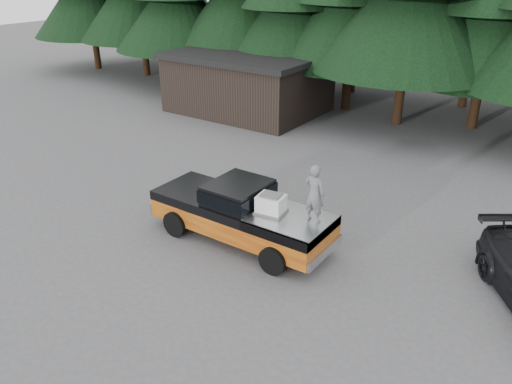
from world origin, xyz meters
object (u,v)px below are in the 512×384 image
Objects in this scene: pickup_truck at (241,221)px; man_on_bed at (314,194)px; utility_building at (248,82)px; air_compressor at (271,205)px.

man_on_bed reaches higher than pickup_truck.
utility_building is at bearing 124.78° from pickup_truck.
pickup_truck is 7.90× the size of air_compressor.
man_on_bed is at bearing -47.80° from utility_building.
utility_building reaches higher than pickup_truck.
man_on_bed is 0.20× the size of utility_building.
man_on_bed is at bearing 4.08° from air_compressor.
pickup_truck is 0.71× the size of utility_building.
air_compressor is 0.45× the size of man_on_bed.
pickup_truck is 1.48m from air_compressor.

